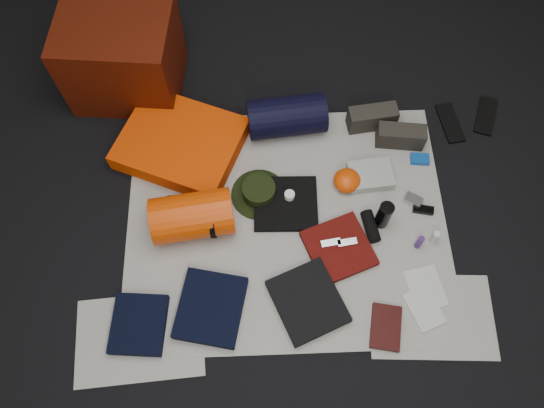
{
  "coord_description": "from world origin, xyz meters",
  "views": [
    {
      "loc": [
        -0.11,
        -1.05,
        2.45
      ],
      "look_at": [
        -0.07,
        0.06,
        0.1
      ],
      "focal_mm": 35.0,
      "sensor_mm": 36.0,
      "label": 1
    }
  ],
  "objects_px": {
    "red_cabinet": "(122,56)",
    "sleeping_pad": "(181,143)",
    "paperback_book": "(386,327)",
    "compact_camera": "(413,200)",
    "water_bottle": "(384,215)",
    "stuff_sack": "(192,216)",
    "navy_duffel": "(287,116)"
  },
  "relations": [
    {
      "from": "sleeping_pad",
      "to": "compact_camera",
      "type": "bearing_deg",
      "value": -16.82
    },
    {
      "from": "red_cabinet",
      "to": "navy_duffel",
      "type": "xyz_separation_m",
      "value": [
        0.86,
        -0.33,
        -0.13
      ]
    },
    {
      "from": "red_cabinet",
      "to": "sleeping_pad",
      "type": "bearing_deg",
      "value": -50.6
    },
    {
      "from": "compact_camera",
      "to": "paperback_book",
      "type": "height_order",
      "value": "compact_camera"
    },
    {
      "from": "red_cabinet",
      "to": "water_bottle",
      "type": "distance_m",
      "value": 1.6
    },
    {
      "from": "sleeping_pad",
      "to": "compact_camera",
      "type": "xyz_separation_m",
      "value": [
        1.19,
        -0.36,
        -0.04
      ]
    },
    {
      "from": "water_bottle",
      "to": "stuff_sack",
      "type": "bearing_deg",
      "value": 179.0
    },
    {
      "from": "navy_duffel",
      "to": "paperback_book",
      "type": "xyz_separation_m",
      "value": [
        0.4,
        -1.11,
        -0.09
      ]
    },
    {
      "from": "red_cabinet",
      "to": "paperback_book",
      "type": "distance_m",
      "value": 1.93
    },
    {
      "from": "red_cabinet",
      "to": "navy_duffel",
      "type": "bearing_deg",
      "value": -15.42
    },
    {
      "from": "stuff_sack",
      "to": "paperback_book",
      "type": "relative_size",
      "value": 1.89
    },
    {
      "from": "sleeping_pad",
      "to": "red_cabinet",
      "type": "bearing_deg",
      "value": 123.86
    },
    {
      "from": "red_cabinet",
      "to": "compact_camera",
      "type": "height_order",
      "value": "red_cabinet"
    },
    {
      "from": "sleeping_pad",
      "to": "stuff_sack",
      "type": "relative_size",
      "value": 1.54
    },
    {
      "from": "sleeping_pad",
      "to": "paperback_book",
      "type": "height_order",
      "value": "sleeping_pad"
    },
    {
      "from": "navy_duffel",
      "to": "water_bottle",
      "type": "distance_m",
      "value": 0.73
    },
    {
      "from": "red_cabinet",
      "to": "water_bottle",
      "type": "xyz_separation_m",
      "value": [
        1.31,
        -0.91,
        -0.14
      ]
    },
    {
      "from": "navy_duffel",
      "to": "red_cabinet",
      "type": "bearing_deg",
      "value": 153.08
    },
    {
      "from": "water_bottle",
      "to": "red_cabinet",
      "type": "bearing_deg",
      "value": 145.17
    },
    {
      "from": "red_cabinet",
      "to": "stuff_sack",
      "type": "relative_size",
      "value": 1.48
    },
    {
      "from": "stuff_sack",
      "to": "compact_camera",
      "type": "xyz_separation_m",
      "value": [
        1.11,
        0.09,
        -0.1
      ]
    },
    {
      "from": "stuff_sack",
      "to": "water_bottle",
      "type": "xyz_separation_m",
      "value": [
        0.93,
        -0.02,
        -0.02
      ]
    },
    {
      "from": "navy_duffel",
      "to": "paperback_book",
      "type": "distance_m",
      "value": 1.18
    },
    {
      "from": "stuff_sack",
      "to": "water_bottle",
      "type": "distance_m",
      "value": 0.93
    },
    {
      "from": "navy_duffel",
      "to": "water_bottle",
      "type": "height_order",
      "value": "navy_duffel"
    },
    {
      "from": "red_cabinet",
      "to": "sleeping_pad",
      "type": "distance_m",
      "value": 0.56
    },
    {
      "from": "sleeping_pad",
      "to": "navy_duffel",
      "type": "bearing_deg",
      "value": 11.38
    },
    {
      "from": "paperback_book",
      "to": "navy_duffel",
      "type": "bearing_deg",
      "value": 121.14
    },
    {
      "from": "paperback_book",
      "to": "compact_camera",
      "type": "bearing_deg",
      "value": 82.1
    },
    {
      "from": "water_bottle",
      "to": "compact_camera",
      "type": "height_order",
      "value": "water_bottle"
    },
    {
      "from": "red_cabinet",
      "to": "water_bottle",
      "type": "bearing_deg",
      "value": -29.3
    },
    {
      "from": "red_cabinet",
      "to": "paperback_book",
      "type": "height_order",
      "value": "red_cabinet"
    }
  ]
}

